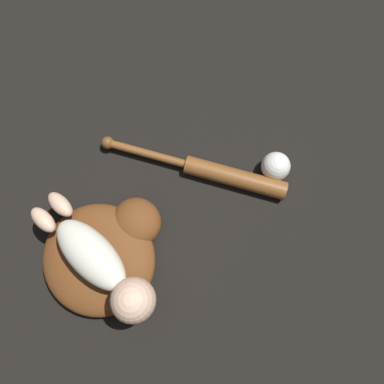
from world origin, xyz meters
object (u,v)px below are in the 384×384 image
(baseball_glove, at_px, (106,252))
(baseball_bat, at_px, (216,172))
(baby_figure, at_px, (102,267))
(baseball, at_px, (276,166))

(baseball_glove, bearing_deg, baseball_bat, 97.05)
(baseball_glove, relative_size, baby_figure, 0.97)
(baseball_glove, relative_size, baseball, 4.76)
(baseball_glove, distance_m, baseball_bat, 0.36)
(baseball_bat, xyz_separation_m, baseball, (0.07, 0.15, 0.01))
(baby_figure, relative_size, baseball, 4.90)
(baseball_glove, xyz_separation_m, baseball_bat, (-0.04, 0.36, -0.02))
(baseball_bat, bearing_deg, baseball_glove, -82.95)
(baseball_glove, height_order, baseball_bat, baseball_glove)
(baseball_glove, distance_m, baseball, 0.51)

